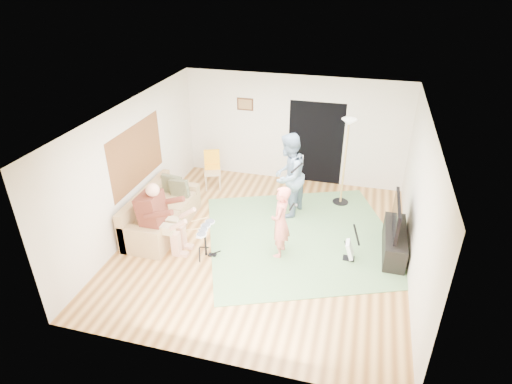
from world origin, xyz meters
TOP-DOWN VIEW (x-y plane):
  - floor at (0.00, 0.00)m, footprint 6.00×6.00m
  - walls at (0.00, 0.00)m, footprint 5.50×6.00m
  - ceiling at (0.00, 0.00)m, footprint 6.00×6.00m
  - window_blinds at (-2.74, 0.20)m, footprint 0.00×2.05m
  - doorway at (0.55, 2.99)m, footprint 2.10×0.00m
  - picture_frame at (-1.25, 2.99)m, footprint 0.42×0.03m
  - area_rug at (0.69, 0.39)m, footprint 4.81×4.76m
  - sofa at (-2.29, -0.02)m, footprint 0.87×2.12m
  - drummer at (-1.86, -0.67)m, footprint 0.93×0.52m
  - drum_kit at (-1.00, -0.67)m, footprint 0.36×0.64m
  - singer at (0.37, -0.27)m, footprint 0.36×0.54m
  - microphone at (0.57, -0.27)m, footprint 0.06×0.06m
  - guitarist at (0.21, 1.23)m, footprint 0.91×1.06m
  - guitar_held at (0.41, 1.23)m, footprint 0.27×0.61m
  - guitar_spare at (1.69, -0.11)m, footprint 0.29×0.26m
  - torchiere_lamp at (1.34, 2.05)m, footprint 0.37×0.37m
  - dining_chair at (-1.82, 2.03)m, footprint 0.52×0.54m
  - tv_cabinet at (2.50, 0.33)m, footprint 0.40×1.40m
  - television at (2.45, 0.33)m, footprint 0.06×1.20m

SIDE VIEW (x-z plane):
  - floor at x=0.00m, z-range 0.00..0.00m
  - area_rug at x=0.69m, z-range 0.00..0.02m
  - guitar_spare at x=1.69m, z-range -0.17..0.63m
  - tv_cabinet at x=2.50m, z-range 0.00..0.50m
  - sofa at x=-2.29m, z-range -0.14..0.71m
  - drum_kit at x=-1.00m, z-range -0.04..0.61m
  - dining_chair at x=-1.82m, z-range -0.14..0.81m
  - drummer at x=-1.86m, z-range -0.16..1.27m
  - singer at x=0.37m, z-range 0.00..1.46m
  - television at x=2.45m, z-range 0.55..1.15m
  - guitarist at x=0.21m, z-range 0.00..1.91m
  - doorway at x=0.55m, z-range 0.00..2.10m
  - microphone at x=0.57m, z-range 0.97..1.21m
  - guitar_held at x=0.41m, z-range 1.17..1.43m
  - walls at x=0.00m, z-range 0.00..2.70m
  - torchiere_lamp at x=1.34m, z-range 0.38..2.44m
  - window_blinds at x=-2.74m, z-range 0.53..2.58m
  - picture_frame at x=-1.25m, z-range 1.74..2.06m
  - ceiling at x=0.00m, z-range 2.70..2.70m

